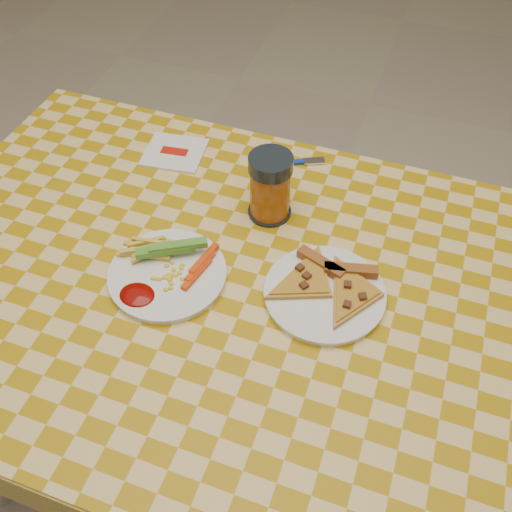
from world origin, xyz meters
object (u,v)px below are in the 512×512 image
object	(u,v)px
plate_left	(168,275)
drink_glass	(270,187)
plate_right	(324,294)
table	(227,304)

from	to	relation	value
plate_left	drink_glass	xyz separation A→B (m)	(0.12, 0.22, 0.06)
plate_right	drink_glass	size ratio (longest dim) A/B	1.51
table	plate_right	bearing A→B (deg)	8.61
drink_glass	table	bearing A→B (deg)	-95.53
plate_left	drink_glass	bearing A→B (deg)	61.36
plate_left	drink_glass	distance (m)	0.26
table	drink_glass	xyz separation A→B (m)	(0.02, 0.20, 0.14)
plate_left	table	bearing A→B (deg)	14.92
plate_right	drink_glass	xyz separation A→B (m)	(-0.16, 0.17, 0.06)
table	drink_glass	distance (m)	0.24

